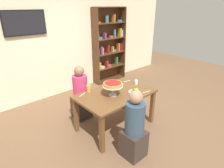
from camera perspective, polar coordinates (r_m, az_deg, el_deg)
ground_plane at (r=3.90m, az=1.01°, el=-12.58°), size 12.00×12.00×0.00m
rear_partition at (r=5.08m, az=-16.47°, el=12.24°), size 8.00×0.12×2.80m
dining_table at (r=3.56m, az=1.08°, el=-4.15°), size 1.43×0.89×0.74m
bookshelf at (r=5.85m, az=-1.04°, el=11.62°), size 1.12×0.30×2.21m
television at (r=4.66m, az=-24.95°, el=16.46°), size 0.91×0.05×0.53m
diner_far_left at (r=4.00m, az=-9.43°, el=-3.73°), size 0.34×0.34×1.15m
diner_near_left at (r=2.99m, az=6.75°, el=-13.55°), size 0.34×0.34×1.15m
deep_dish_pizza_stand at (r=3.34m, az=0.23°, el=-0.31°), size 0.37×0.37×0.25m
salad_plate_near_diner at (r=3.88m, az=1.61°, el=0.07°), size 0.24×0.24×0.07m
salad_plate_far_diner at (r=3.56m, az=6.71°, el=-2.22°), size 0.22×0.22×0.07m
beer_glass_amber_tall at (r=3.36m, az=7.32°, el=-2.75°), size 0.07×0.07×0.16m
beer_glass_amber_short at (r=3.57m, az=-7.11°, el=-1.35°), size 0.07×0.07×0.13m
water_glass_clear_near at (r=3.92m, az=7.32°, el=0.56°), size 0.07×0.07×0.09m
cutlery_fork_near at (r=3.62m, az=10.41°, el=-2.33°), size 0.18×0.04×0.00m
cutlery_knife_near at (r=4.07m, az=4.49°, el=0.89°), size 0.18×0.03×0.00m
cutlery_fork_far at (r=3.27m, az=5.06°, el=-4.83°), size 0.18×0.06×0.00m
cutlery_knife_far at (r=3.49m, az=-8.94°, el=-3.19°), size 0.17×0.08×0.00m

